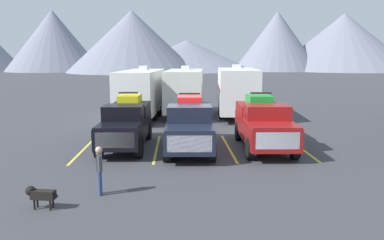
% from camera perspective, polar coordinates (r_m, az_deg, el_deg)
% --- Properties ---
extents(ground_plane, '(240.00, 240.00, 0.00)m').
position_cam_1_polar(ground_plane, '(18.98, 0.01, -3.63)').
color(ground_plane, '#38383D').
extents(pickup_truck_a, '(2.18, 5.51, 2.60)m').
position_cam_1_polar(pickup_truck_a, '(18.47, -9.91, -0.36)').
color(pickup_truck_a, black).
rests_on(pickup_truck_a, ground).
extents(pickup_truck_b, '(2.35, 5.69, 2.60)m').
position_cam_1_polar(pickup_truck_b, '(17.68, -0.39, -0.65)').
color(pickup_truck_b, black).
rests_on(pickup_truck_b, ground).
extents(pickup_truck_c, '(2.34, 5.65, 2.60)m').
position_cam_1_polar(pickup_truck_c, '(18.27, 10.76, -0.44)').
color(pickup_truck_c, maroon).
rests_on(pickup_truck_c, ground).
extents(lot_stripe_a, '(0.12, 5.50, 0.01)m').
position_cam_1_polar(lot_stripe_a, '(18.63, -16.06, -4.25)').
color(lot_stripe_a, gold).
rests_on(lot_stripe_a, ground).
extents(lot_stripe_b, '(0.12, 5.50, 0.01)m').
position_cam_1_polar(lot_stripe_b, '(18.12, -5.36, -4.30)').
color(lot_stripe_b, gold).
rests_on(lot_stripe_b, ground).
extents(lot_stripe_c, '(0.12, 5.50, 0.01)m').
position_cam_1_polar(lot_stripe_c, '(18.26, 5.57, -4.19)').
color(lot_stripe_c, gold).
rests_on(lot_stripe_c, ground).
extents(lot_stripe_d, '(0.12, 5.50, 0.01)m').
position_cam_1_polar(lot_stripe_d, '(19.04, 15.95, -3.95)').
color(lot_stripe_d, gold).
rests_on(lot_stripe_d, ground).
extents(camper_trailer_a, '(3.10, 8.95, 3.67)m').
position_cam_1_polar(camper_trailer_a, '(26.78, -7.68, 4.38)').
color(camper_trailer_a, white).
rests_on(camper_trailer_a, ground).
extents(camper_trailer_b, '(3.10, 7.95, 3.65)m').
position_cam_1_polar(camper_trailer_b, '(27.63, -1.10, 4.60)').
color(camper_trailer_b, silver).
rests_on(camper_trailer_b, ground).
extents(camper_trailer_c, '(3.16, 8.12, 3.76)m').
position_cam_1_polar(camper_trailer_c, '(27.17, 6.85, 4.57)').
color(camper_trailer_c, white).
rests_on(camper_trailer_c, ground).
extents(person_a, '(0.22, 0.34, 1.57)m').
position_cam_1_polar(person_a, '(12.29, -13.84, -6.96)').
color(person_a, navy).
rests_on(person_a, ground).
extents(dog, '(0.98, 0.39, 0.67)m').
position_cam_1_polar(dog, '(11.87, -22.14, -10.35)').
color(dog, black).
rests_on(dog, ground).
extents(mountain_ridge, '(149.07, 49.86, 17.80)m').
position_cam_1_polar(mountain_ridge, '(114.54, -0.63, 11.49)').
color(mountain_ridge, slate).
rests_on(mountain_ridge, ground).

